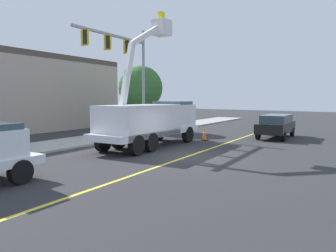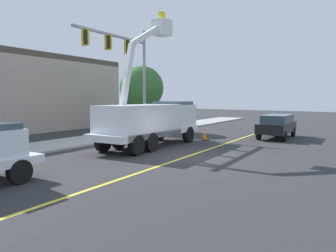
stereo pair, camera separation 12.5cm
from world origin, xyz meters
TOP-DOWN VIEW (x-y plane):
  - ground at (0.00, 0.00)m, footprint 120.00×120.00m
  - sidewalk_far_side at (-1.07, 8.48)m, footprint 59.98×11.09m
  - lane_centre_stripe at (0.00, 0.00)m, footprint 49.63×6.43m
  - utility_bucket_truck at (1.37, 3.65)m, footprint 8.45×3.51m
  - passing_minivan at (10.10, -0.88)m, footprint 5.00×2.49m
  - traffic_cone_mid_front at (5.72, 2.54)m, footprint 0.40×0.40m
  - traffic_signal_mast at (3.60, 8.05)m, footprint 7.40×1.18m
  - street_tree_right at (7.95, 10.55)m, footprint 3.91×3.91m

SIDE VIEW (x-z plane):
  - ground at x=0.00m, z-range 0.00..0.00m
  - lane_centre_stripe at x=0.00m, z-range 0.00..0.01m
  - sidewalk_far_side at x=-1.07m, z-range 0.00..0.12m
  - traffic_cone_mid_front at x=5.72m, z-range -0.01..0.85m
  - passing_minivan at x=10.10m, z-range 0.13..1.82m
  - utility_bucket_truck at x=1.37m, z-range -2.33..5.60m
  - street_tree_right at x=7.95m, z-range 0.91..6.68m
  - traffic_signal_mast at x=3.60m, z-range 1.61..9.78m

